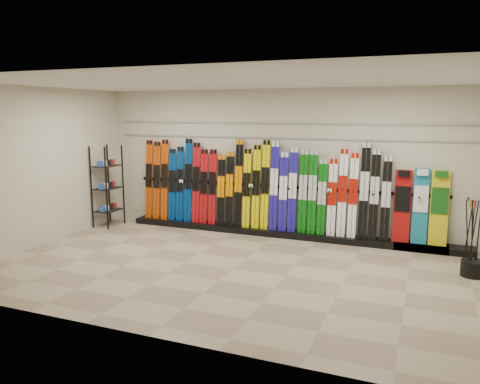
% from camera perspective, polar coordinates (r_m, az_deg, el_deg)
% --- Properties ---
extents(floor, '(8.00, 8.00, 0.00)m').
position_cam_1_polar(floor, '(7.73, -0.84, -9.37)').
color(floor, gray).
rests_on(floor, ground).
extents(back_wall, '(8.00, 0.00, 8.00)m').
position_cam_1_polar(back_wall, '(9.72, 4.86, 3.61)').
color(back_wall, beige).
rests_on(back_wall, floor).
extents(left_wall, '(0.00, 5.00, 5.00)m').
position_cam_1_polar(left_wall, '(9.65, -23.37, 2.80)').
color(left_wall, beige).
rests_on(left_wall, floor).
extents(ceiling, '(8.00, 8.00, 0.00)m').
position_cam_1_polar(ceiling, '(7.32, -0.90, 13.40)').
color(ceiling, silver).
rests_on(ceiling, back_wall).
extents(ski_rack_base, '(8.00, 0.40, 0.12)m').
position_cam_1_polar(ski_rack_base, '(9.71, 5.63, -5.06)').
color(ski_rack_base, black).
rests_on(ski_rack_base, floor).
extents(skis, '(5.38, 0.18, 1.84)m').
position_cam_1_polar(skis, '(9.75, 1.85, 0.50)').
color(skis, '#C23903').
rests_on(skis, ski_rack_base).
extents(snowboards, '(0.95, 0.22, 1.39)m').
position_cam_1_polar(snowboards, '(9.25, 21.18, -1.70)').
color(snowboards, '#990C0C').
rests_on(snowboards, ski_rack_base).
extents(accessory_rack, '(0.40, 0.60, 1.80)m').
position_cam_1_polar(accessory_rack, '(10.82, -15.85, 0.71)').
color(accessory_rack, black).
rests_on(accessory_rack, floor).
extents(pole_bin, '(0.36, 0.36, 0.25)m').
position_cam_1_polar(pole_bin, '(8.23, 26.53, -8.33)').
color(pole_bin, black).
rests_on(pole_bin, floor).
extents(ski_poles, '(0.39, 0.16, 1.18)m').
position_cam_1_polar(ski_poles, '(8.12, 26.63, -5.01)').
color(ski_poles, black).
rests_on(ski_poles, pole_bin).
extents(slatwall_rail_0, '(7.60, 0.02, 0.03)m').
position_cam_1_polar(slatwall_rail_0, '(9.66, 4.87, 6.55)').
color(slatwall_rail_0, gray).
rests_on(slatwall_rail_0, back_wall).
extents(slatwall_rail_1, '(7.60, 0.02, 0.03)m').
position_cam_1_polar(slatwall_rail_1, '(9.65, 4.89, 8.33)').
color(slatwall_rail_1, gray).
rests_on(slatwall_rail_1, back_wall).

